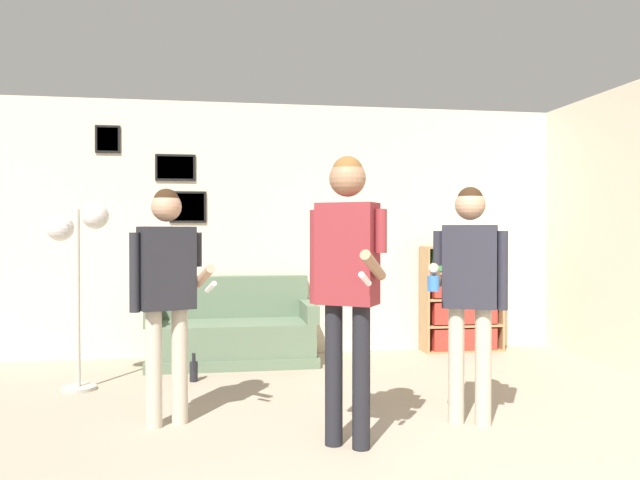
# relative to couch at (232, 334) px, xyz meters

# --- Properties ---
(wall_back) EXTENTS (7.69, 0.08, 2.70)m
(wall_back) POSITION_rel_couch_xyz_m (0.96, 0.42, 1.07)
(wall_back) COLOR beige
(wall_back) RESTS_ON ground_plane
(couch) EXTENTS (1.66, 0.80, 0.85)m
(couch) POSITION_rel_couch_xyz_m (0.00, 0.00, 0.00)
(couch) COLOR #5B7056
(couch) RESTS_ON ground_plane
(bookshelf) EXTENTS (0.88, 0.30, 1.16)m
(bookshelf) POSITION_rel_couch_xyz_m (2.52, 0.20, 0.29)
(bookshelf) COLOR #A87F51
(bookshelf) RESTS_ON ground_plane
(floor_lamp) EXTENTS (0.50, 0.28, 1.56)m
(floor_lamp) POSITION_rel_couch_xyz_m (-1.29, -0.90, 0.95)
(floor_lamp) COLOR #ADA89E
(floor_lamp) RESTS_ON ground_plane
(person_player_foreground_left) EXTENTS (0.57, 0.40, 1.62)m
(person_player_foreground_left) POSITION_rel_couch_xyz_m (-0.49, -1.99, 0.70)
(person_player_foreground_left) COLOR #B7AD99
(person_player_foreground_left) RESTS_ON ground_plane
(person_player_foreground_center) EXTENTS (0.43, 0.61, 1.79)m
(person_player_foreground_center) POSITION_rel_couch_xyz_m (0.64, -2.61, 0.83)
(person_player_foreground_center) COLOR black
(person_player_foreground_center) RESTS_ON ground_plane
(person_watcher_holding_cup) EXTENTS (0.58, 0.35, 1.63)m
(person_watcher_holding_cup) POSITION_rel_couch_xyz_m (1.56, -2.30, 0.71)
(person_watcher_holding_cup) COLOR #B7AD99
(person_watcher_holding_cup) RESTS_ON ground_plane
(bottle_on_floor) EXTENTS (0.07, 0.07, 0.25)m
(bottle_on_floor) POSITION_rel_couch_xyz_m (-0.36, -0.75, -0.19)
(bottle_on_floor) COLOR black
(bottle_on_floor) RESTS_ON ground_plane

